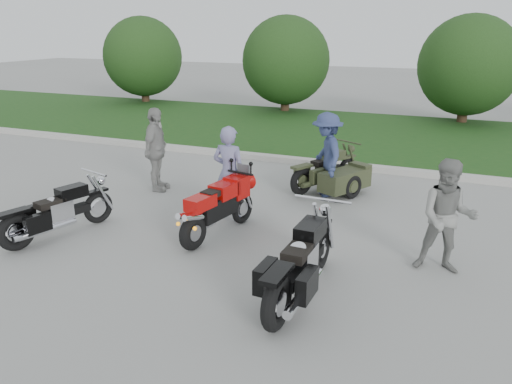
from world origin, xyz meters
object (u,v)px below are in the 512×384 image
at_px(cruiser_left, 55,214).
at_px(person_stripe, 229,173).
at_px(person_grey, 448,217).
at_px(person_back, 156,150).
at_px(person_denim, 327,155).
at_px(sportbike_red, 217,206).
at_px(cruiser_right, 300,266).
at_px(cruiser_sidecar, 335,176).

relative_size(cruiser_left, person_stripe, 1.18).
distance_m(person_grey, person_back, 6.42).
bearing_deg(person_grey, person_stripe, 163.76).
relative_size(cruiser_left, person_back, 1.15).
bearing_deg(person_denim, cruiser_left, -73.82).
bearing_deg(person_back, sportbike_red, -139.76).
bearing_deg(person_stripe, person_grey, 170.67).
distance_m(cruiser_left, cruiser_right, 4.62).
height_order(cruiser_sidecar, person_stripe, person_stripe).
bearing_deg(person_stripe, person_back, -21.61).
distance_m(sportbike_red, person_stripe, 0.96).
distance_m(cruiser_sidecar, person_back, 4.04).
xyz_separation_m(person_stripe, person_back, (-2.26, 0.97, 0.03)).
bearing_deg(person_grey, cruiser_left, -174.26).
height_order(cruiser_sidecar, person_back, person_back).
bearing_deg(cruiser_left, person_back, 103.07).
xyz_separation_m(person_grey, person_back, (-6.19, 1.73, 0.06)).
bearing_deg(cruiser_right, person_grey, 44.71).
height_order(person_stripe, person_denim, person_denim).
distance_m(person_stripe, person_grey, 4.00).
height_order(cruiser_right, person_denim, person_denim).
bearing_deg(person_denim, sportbike_red, -52.54).
height_order(sportbike_red, cruiser_right, sportbike_red).
relative_size(person_grey, person_back, 0.93).
distance_m(cruiser_sidecar, person_grey, 3.92).
xyz_separation_m(cruiser_right, cruiser_sidecar, (-0.65, 4.67, -0.10)).
bearing_deg(sportbike_red, person_grey, 12.91).
distance_m(cruiser_sidecar, person_denim, 0.60).
distance_m(person_denim, person_back, 3.77).
height_order(cruiser_left, cruiser_sidecar, cruiser_left).
relative_size(person_denim, person_back, 0.98).
xyz_separation_m(cruiser_left, cruiser_sidecar, (3.96, 4.29, -0.04)).
relative_size(cruiser_sidecar, person_stripe, 1.11).
xyz_separation_m(sportbike_red, cruiser_right, (1.98, -1.50, -0.08)).
height_order(person_denim, person_back, person_back).
distance_m(sportbike_red, person_grey, 3.76).
relative_size(cruiser_sidecar, person_denim, 1.10).
xyz_separation_m(cruiser_sidecar, person_back, (-3.78, -1.32, 0.55)).
distance_m(cruiser_right, person_grey, 2.43).
distance_m(sportbike_red, cruiser_right, 2.49).
bearing_deg(person_grey, cruiser_right, -142.77).
xyz_separation_m(cruiser_left, cruiser_right, (4.60, -0.38, 0.06)).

